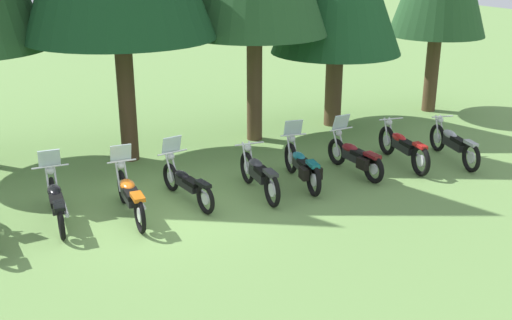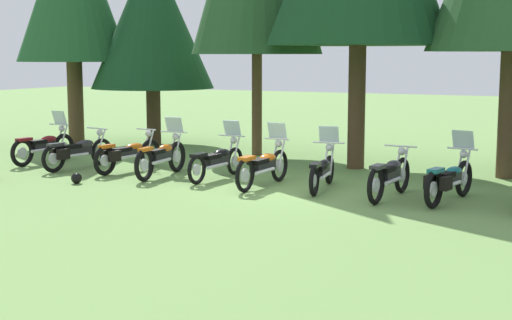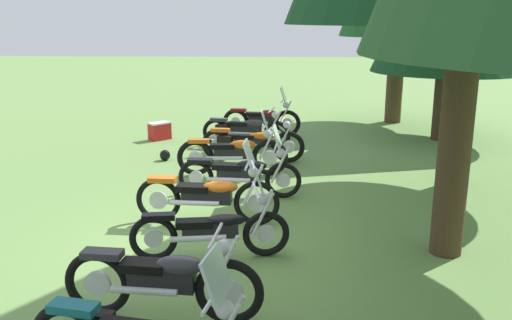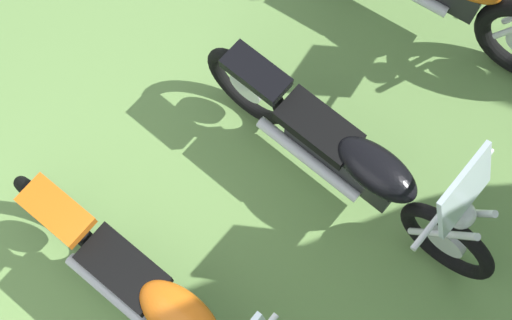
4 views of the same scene
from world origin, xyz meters
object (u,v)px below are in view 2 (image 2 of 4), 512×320
object	(u,v)px
motorcycle_6	(323,169)
motorcycle_7	(390,175)
motorcycle_5	(264,165)
motorcycle_0	(44,146)
motorcycle_2	(127,154)
motorcycle_8	(449,179)
dropped_helmet	(77,178)
motorcycle_1	(77,152)
motorcycle_4	(218,159)
motorcycle_3	(162,156)
pine_tree_1	(152,18)

from	to	relation	value
motorcycle_6	motorcycle_7	size ratio (longest dim) A/B	0.98
motorcycle_5	motorcycle_7	size ratio (longest dim) A/B	1.05
motorcycle_0	motorcycle_2	size ratio (longest dim) A/B	0.92
motorcycle_8	dropped_helmet	bearing A→B (deg)	111.06
motorcycle_1	motorcycle_5	bearing A→B (deg)	-82.48
motorcycle_5	motorcycle_7	world-z (taller)	motorcycle_5
motorcycle_1	motorcycle_4	size ratio (longest dim) A/B	1.00
motorcycle_1	motorcycle_5	world-z (taller)	motorcycle_5
motorcycle_4	dropped_helmet	xyz separation A→B (m)	(-2.57, -1.97, -0.34)
motorcycle_0	motorcycle_3	xyz separation A→B (m)	(4.05, -0.45, 0.01)
motorcycle_2	motorcycle_5	bearing A→B (deg)	-89.92
motorcycle_2	motorcycle_7	bearing A→B (deg)	-88.22
motorcycle_6	pine_tree_1	bearing A→B (deg)	47.69
motorcycle_8	motorcycle_2	bearing A→B (deg)	96.99
motorcycle_3	motorcycle_8	bearing A→B (deg)	-94.97
motorcycle_7	motorcycle_4	bearing A→B (deg)	87.71
motorcycle_0	dropped_helmet	bearing A→B (deg)	-121.50
dropped_helmet	motorcycle_5	bearing A→B (deg)	21.33
motorcycle_0	pine_tree_1	xyz separation A→B (m)	(0.27, 4.86, 3.60)
motorcycle_6	motorcycle_7	world-z (taller)	motorcycle_6
motorcycle_6	motorcycle_8	size ratio (longest dim) A/B	0.96
motorcycle_0	motorcycle_5	bearing A→B (deg)	-89.53
motorcycle_0	motorcycle_6	world-z (taller)	motorcycle_0
motorcycle_0	motorcycle_7	world-z (taller)	motorcycle_0
motorcycle_6	motorcycle_0	bearing A→B (deg)	78.59
motorcycle_7	motorcycle_1	bearing A→B (deg)	92.50
motorcycle_1	motorcycle_7	bearing A→B (deg)	-82.50
motorcycle_2	motorcycle_4	world-z (taller)	motorcycle_4
motorcycle_0	motorcycle_8	xyz separation A→B (m)	(10.92, -0.66, -0.00)
motorcycle_4	motorcycle_7	bearing A→B (deg)	-92.98
motorcycle_8	pine_tree_1	size ratio (longest dim) A/B	0.36
motorcycle_3	dropped_helmet	bearing A→B (deg)	142.30
motorcycle_0	dropped_helmet	xyz separation A→B (m)	(2.87, -2.18, -0.35)
motorcycle_4	motorcycle_6	world-z (taller)	motorcycle_4
dropped_helmet	motorcycle_1	bearing A→B (deg)	128.82
motorcycle_1	motorcycle_2	xyz separation A→B (m)	(1.39, 0.23, -0.01)
motorcycle_7	pine_tree_1	size ratio (longest dim) A/B	0.35
motorcycle_5	motorcycle_3	bearing A→B (deg)	89.55
motorcycle_5	motorcycle_2	bearing A→B (deg)	86.68
motorcycle_0	motorcycle_4	distance (m)	5.44
motorcycle_3	motorcycle_2	bearing A→B (deg)	73.96
motorcycle_4	motorcycle_3	bearing A→B (deg)	104.15
motorcycle_4	motorcycle_8	xyz separation A→B (m)	(5.48, -0.46, 0.00)
motorcycle_5	motorcycle_8	xyz separation A→B (m)	(4.08, -0.04, -0.02)
motorcycle_5	motorcycle_7	bearing A→B (deg)	-89.27
motorcycle_2	motorcycle_0	bearing A→B (deg)	92.86
motorcycle_2	motorcycle_6	bearing A→B (deg)	-85.92
motorcycle_6	motorcycle_2	bearing A→B (deg)	79.01
motorcycle_8	pine_tree_1	distance (m)	12.53
motorcycle_0	motorcycle_1	world-z (taller)	motorcycle_0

